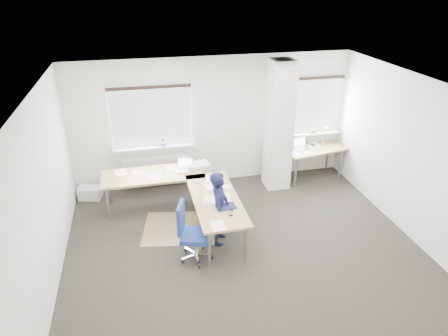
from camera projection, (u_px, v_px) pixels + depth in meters
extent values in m
plane|color=black|center=(242.00, 244.00, 7.01)|extent=(6.00, 6.00, 0.00)
cube|color=beige|center=(213.00, 122.00, 8.58)|extent=(6.00, 0.04, 2.80)
cube|color=beige|center=(307.00, 278.00, 4.20)|extent=(6.00, 0.04, 2.80)
cube|color=beige|center=(45.00, 194.00, 5.79)|extent=(0.04, 5.00, 2.80)
cube|color=beige|center=(409.00, 156.00, 6.99)|extent=(0.04, 5.00, 2.80)
cube|color=white|center=(246.00, 87.00, 5.77)|extent=(6.00, 5.00, 0.04)
cube|color=beige|center=(279.00, 126.00, 8.36)|extent=(0.50, 0.50, 2.78)
cube|color=white|center=(151.00, 118.00, 8.21)|extent=(1.60, 0.04, 1.20)
cube|color=white|center=(151.00, 119.00, 8.17)|extent=(1.60, 0.02, 1.20)
cube|color=white|center=(154.00, 147.00, 8.42)|extent=(1.70, 0.20, 0.04)
cube|color=white|center=(314.00, 106.00, 8.92)|extent=(1.20, 0.04, 1.20)
cube|color=white|center=(315.00, 107.00, 8.89)|extent=(1.20, 0.02, 1.20)
cube|color=white|center=(312.00, 133.00, 9.13)|extent=(1.30, 0.20, 0.04)
cube|color=white|center=(156.00, 169.00, 8.67)|extent=(1.40, 0.10, 0.60)
cylinder|color=#774496|center=(163.00, 144.00, 8.41)|extent=(0.12, 0.12, 0.08)
imported|color=#29662C|center=(163.00, 142.00, 8.39)|extent=(0.09, 0.06, 0.17)
cylinder|color=#A6623F|center=(313.00, 131.00, 9.09)|extent=(0.12, 0.12, 0.08)
imported|color=#29662C|center=(313.00, 129.00, 9.07)|extent=(0.09, 0.07, 0.17)
cube|color=olive|center=(179.00, 228.00, 7.45)|extent=(1.48, 1.32, 0.01)
cube|color=white|center=(90.00, 193.00, 8.38)|extent=(0.50, 0.41, 0.26)
cube|color=olive|center=(153.00, 175.00, 7.85)|extent=(2.01, 0.82, 0.04)
cube|color=olive|center=(216.00, 199.00, 7.01)|extent=(0.82, 2.01, 0.04)
cylinder|color=gray|center=(108.00, 204.00, 7.57)|extent=(0.05, 0.05, 0.69)
cylinder|color=gray|center=(109.00, 189.00, 8.09)|extent=(0.05, 0.05, 0.69)
cylinder|color=gray|center=(196.00, 179.00, 8.46)|extent=(0.05, 0.05, 0.69)
cylinder|color=gray|center=(209.00, 249.00, 6.32)|extent=(0.05, 0.05, 0.69)
cylinder|color=gray|center=(246.00, 244.00, 6.44)|extent=(0.05, 0.05, 0.69)
cylinder|color=gray|center=(221.00, 191.00, 8.02)|extent=(0.05, 0.05, 0.69)
cube|color=#B7B7BC|center=(185.00, 170.00, 7.96)|extent=(0.38, 0.31, 0.01)
cube|color=#B7B7BC|center=(185.00, 163.00, 8.01)|extent=(0.33, 0.13, 0.22)
cube|color=silver|center=(185.00, 163.00, 8.01)|extent=(0.29, 0.10, 0.19)
cube|color=white|center=(219.00, 188.00, 7.32)|extent=(0.44, 0.14, 0.02)
cube|color=#16163D|center=(226.00, 206.00, 6.73)|extent=(0.34, 0.27, 0.01)
cube|color=beige|center=(198.00, 165.00, 8.12)|extent=(0.50, 0.39, 0.07)
imported|color=white|center=(196.00, 182.00, 7.47)|extent=(0.08, 0.08, 0.07)
cylinder|color=silver|center=(231.00, 213.00, 6.48)|extent=(0.07, 0.07, 0.10)
cube|color=olive|center=(314.00, 149.00, 9.02)|extent=(1.50, 0.93, 0.04)
cylinder|color=gray|center=(296.00, 172.00, 8.77)|extent=(0.05, 0.05, 0.69)
cylinder|color=gray|center=(340.00, 163.00, 9.19)|extent=(0.05, 0.05, 0.69)
cylinder|color=gray|center=(284.00, 163.00, 9.18)|extent=(0.05, 0.05, 0.69)
cylinder|color=gray|center=(327.00, 155.00, 9.60)|extent=(0.05, 0.05, 0.69)
cube|color=#B7B7BC|center=(302.00, 148.00, 8.96)|extent=(0.37, 0.30, 0.01)
cube|color=#B7B7BC|center=(299.00, 142.00, 9.00)|extent=(0.33, 0.12, 0.22)
cube|color=silver|center=(299.00, 142.00, 9.00)|extent=(0.29, 0.10, 0.19)
cylinder|color=white|center=(324.00, 142.00, 9.28)|extent=(0.10, 0.10, 0.02)
cylinder|color=white|center=(324.00, 135.00, 9.19)|extent=(0.02, 0.16, 0.38)
cylinder|color=white|center=(328.00, 127.00, 8.99)|extent=(0.02, 0.29, 0.13)
cone|color=white|center=(331.00, 130.00, 8.88)|extent=(0.14, 0.16, 0.17)
cube|color=navy|center=(196.00, 236.00, 6.46)|extent=(0.57, 0.57, 0.08)
cube|color=navy|center=(181.00, 218.00, 6.33)|extent=(0.18, 0.40, 0.49)
cylinder|color=silver|center=(196.00, 245.00, 6.54)|extent=(0.06, 0.06, 0.34)
cylinder|color=black|center=(212.00, 257.00, 6.63)|extent=(0.07, 0.05, 0.06)
cylinder|color=black|center=(203.00, 248.00, 6.86)|extent=(0.06, 0.07, 0.06)
cylinder|color=black|center=(186.00, 250.00, 6.80)|extent=(0.06, 0.07, 0.06)
cylinder|color=black|center=(183.00, 262.00, 6.53)|extent=(0.07, 0.05, 0.06)
cylinder|color=black|center=(199.00, 266.00, 6.42)|extent=(0.03, 0.06, 0.06)
imported|color=black|center=(219.00, 208.00, 6.81)|extent=(0.47, 0.57, 1.35)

